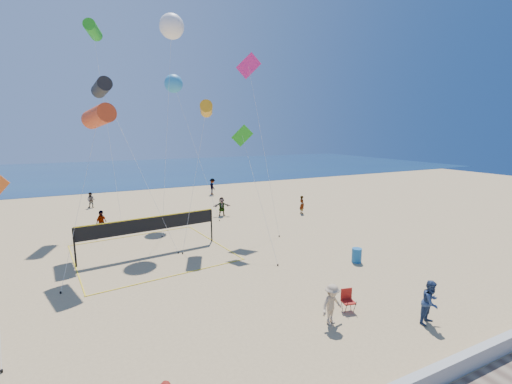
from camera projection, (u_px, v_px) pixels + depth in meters
name	position (u px, v px, depth m)	size (l,w,h in m)	color
ground	(277.00, 361.00, 11.23)	(120.00, 120.00, 0.00)	tan
ocean	(118.00, 171.00, 66.01)	(140.00, 50.00, 0.03)	navy
bystander_a	(431.00, 302.00, 13.35)	(0.86, 0.67, 1.76)	navy
bystander_b	(332.00, 304.00, 13.31)	(1.05, 0.60, 1.63)	tan
far_person_0	(101.00, 223.00, 24.79)	(1.09, 0.45, 1.85)	gray
far_person_1	(222.00, 206.00, 30.66)	(1.56, 0.50, 1.68)	gray
far_person_2	(302.00, 205.00, 31.48)	(0.60, 0.40, 1.66)	gray
far_person_3	(91.00, 200.00, 33.84)	(0.75, 0.58, 1.54)	gray
far_person_4	(212.00, 187.00, 41.00)	(1.25, 0.72, 1.94)	gray
camp_chair	(347.00, 299.00, 14.39)	(0.59, 0.70, 1.03)	maroon
trash_barrel	(357.00, 255.00, 19.72)	(0.55, 0.55, 0.83)	#175996
volleyball_net	(150.00, 228.00, 21.11)	(9.52, 9.39, 2.29)	black
kite_0	(99.00, 116.00, 18.78)	(3.28, 5.09, 8.97)	#C53C19
kite_1	(102.00, 88.00, 22.43)	(4.10, 6.32, 10.93)	black
kite_2	(206.00, 109.00, 23.03)	(3.37, 3.77, 9.52)	orange
kite_4	(244.00, 143.00, 22.21)	(1.24, 5.43, 7.93)	green
kite_5	(250.00, 73.00, 26.15)	(1.93, 4.78, 13.43)	#DD207C
kite_6	(172.00, 26.00, 24.68)	(2.94, 3.40, 15.83)	white
kite_7	(174.00, 84.00, 29.21)	(3.45, 4.71, 12.27)	#2B86C3
kite_8	(93.00, 30.00, 27.41)	(1.68, 5.39, 16.12)	green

